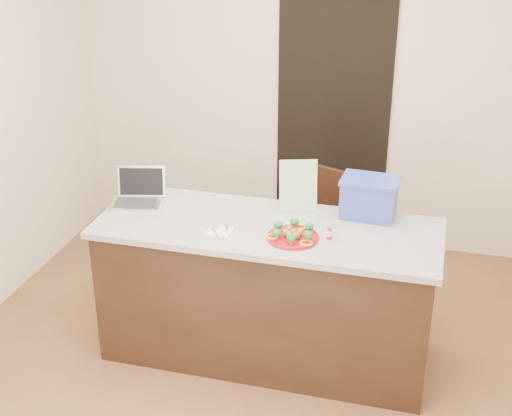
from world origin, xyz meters
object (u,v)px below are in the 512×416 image
(napkin, at_px, (219,231))
(yogurt_bottle, at_px, (329,236))
(island, at_px, (267,291))
(plate, at_px, (293,237))
(laptop, at_px, (139,193))
(chair, at_px, (331,228))
(blue_box, at_px, (369,197))

(napkin, distance_m, yogurt_bottle, 0.64)
(island, distance_m, plate, 0.52)
(island, xyz_separation_m, laptop, (-0.88, 0.13, 0.52))
(island, relative_size, napkin, 14.39)
(plate, relative_size, laptop, 0.86)
(chair, bearing_deg, blue_box, -39.42)
(laptop, bearing_deg, chair, 18.82)
(napkin, distance_m, blue_box, 0.94)
(napkin, bearing_deg, chair, 63.06)
(laptop, bearing_deg, blue_box, -7.01)
(island, height_order, yogurt_bottle, yogurt_bottle)
(plate, xyz_separation_m, laptop, (-1.06, 0.25, 0.05))
(island, bearing_deg, blue_box, 27.27)
(laptop, relative_size, chair, 0.37)
(yogurt_bottle, distance_m, chair, 1.04)
(chair, bearing_deg, island, -85.19)
(napkin, bearing_deg, yogurt_bottle, 4.94)
(laptop, relative_size, blue_box, 0.98)
(yogurt_bottle, bearing_deg, chair, 97.97)
(yogurt_bottle, relative_size, chair, 0.08)
(plate, relative_size, chair, 0.32)
(island, bearing_deg, chair, 73.06)
(plate, xyz_separation_m, blue_box, (0.38, 0.42, 0.11))
(napkin, bearing_deg, laptop, 155.82)
(yogurt_bottle, relative_size, blue_box, 0.22)
(yogurt_bottle, bearing_deg, island, 165.57)
(napkin, xyz_separation_m, yogurt_bottle, (0.64, 0.06, 0.03))
(yogurt_bottle, distance_m, laptop, 1.29)
(plate, distance_m, yogurt_bottle, 0.21)
(napkin, bearing_deg, blue_box, 28.70)
(island, distance_m, laptop, 1.03)
(napkin, distance_m, laptop, 0.69)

